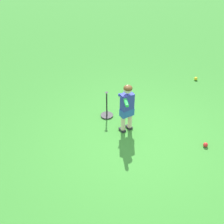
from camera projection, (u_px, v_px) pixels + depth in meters
ground_plane at (137, 140)px, 5.85m from camera, size 40.00×40.00×0.00m
child_batter at (127, 104)px, 5.75m from camera, size 0.63×0.34×1.08m
play_ball_far_right at (206, 145)px, 5.67m from camera, size 0.09×0.09×0.09m
play_ball_midfield at (196, 79)px, 7.86m from camera, size 0.09×0.09×0.09m
batting_tee at (107, 112)px, 6.47m from camera, size 0.28×0.28×0.62m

